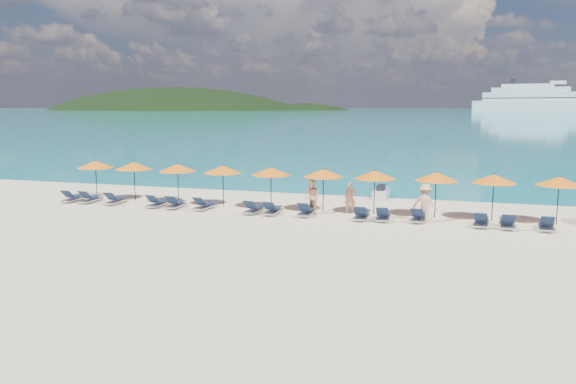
# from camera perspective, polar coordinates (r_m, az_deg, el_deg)

# --- Properties ---
(ground) EXTENTS (1400.00, 1400.00, 0.00)m
(ground) POSITION_cam_1_polar(r_m,az_deg,el_deg) (25.01, -2.02, -3.73)
(ground) COLOR beige
(sea) EXTENTS (1600.00, 1300.00, 0.01)m
(sea) POSITION_cam_1_polar(r_m,az_deg,el_deg) (683.13, 16.56, 8.00)
(sea) COLOR #1FA9B2
(sea) RESTS_ON ground
(headland_main) EXTENTS (374.00, 242.00, 126.50)m
(headland_main) POSITION_cam_1_polar(r_m,az_deg,el_deg) (643.27, -11.63, 4.76)
(headland_main) COLOR black
(headland_main) RESTS_ON ground
(headland_small) EXTENTS (162.00, 126.00, 85.50)m
(headland_small) POSITION_cam_1_polar(r_m,az_deg,el_deg) (605.44, 1.91, 4.98)
(headland_small) COLOR black
(headland_small) RESTS_ON ground
(cruise_ship) EXTENTS (125.61, 51.94, 34.74)m
(cruise_ship) POSITION_cam_1_polar(r_m,az_deg,el_deg) (553.36, 24.86, 8.38)
(cruise_ship) COLOR silver
(cruise_ship) RESTS_ON ground
(jetski) EXTENTS (0.82, 2.14, 0.76)m
(jetski) POSITION_cam_1_polar(r_m,az_deg,el_deg) (33.56, 9.44, -0.07)
(jetski) COLOR silver
(jetski) RESTS_ON ground
(beachgoer_a) EXTENTS (0.64, 0.48, 1.57)m
(beachgoer_a) POSITION_cam_1_polar(r_m,az_deg,el_deg) (28.52, 6.35, -0.61)
(beachgoer_a) COLOR tan
(beachgoer_a) RESTS_ON ground
(beachgoer_b) EXTENTS (0.98, 0.89, 1.76)m
(beachgoer_b) POSITION_cam_1_polar(r_m,az_deg,el_deg) (28.12, 2.44, -0.51)
(beachgoer_b) COLOR tan
(beachgoer_b) RESTS_ON ground
(beachgoer_c) EXTENTS (1.26, 0.77, 1.81)m
(beachgoer_c) POSITION_cam_1_polar(r_m,az_deg,el_deg) (26.98, 13.74, -1.09)
(beachgoer_c) COLOR tan
(beachgoer_c) RESTS_ON ground
(umbrella_0) EXTENTS (2.10, 2.10, 2.28)m
(umbrella_0) POSITION_cam_1_polar(r_m,az_deg,el_deg) (34.53, -18.98, 2.67)
(umbrella_0) COLOR black
(umbrella_0) RESTS_ON ground
(umbrella_1) EXTENTS (2.10, 2.10, 2.28)m
(umbrella_1) POSITION_cam_1_polar(r_m,az_deg,el_deg) (33.12, -15.39, 2.59)
(umbrella_1) COLOR black
(umbrella_1) RESTS_ON ground
(umbrella_2) EXTENTS (2.10, 2.10, 2.28)m
(umbrella_2) POSITION_cam_1_polar(r_m,az_deg,el_deg) (31.48, -11.15, 2.43)
(umbrella_2) COLOR black
(umbrella_2) RESTS_ON ground
(umbrella_3) EXTENTS (2.10, 2.10, 2.28)m
(umbrella_3) POSITION_cam_1_polar(r_m,az_deg,el_deg) (30.34, -6.64, 2.30)
(umbrella_3) COLOR black
(umbrella_3) RESTS_ON ground
(umbrella_4) EXTENTS (2.10, 2.10, 2.28)m
(umbrella_4) POSITION_cam_1_polar(r_m,az_deg,el_deg) (29.26, -1.74, 2.12)
(umbrella_4) COLOR black
(umbrella_4) RESTS_ON ground
(umbrella_5) EXTENTS (2.10, 2.10, 2.28)m
(umbrella_5) POSITION_cam_1_polar(r_m,az_deg,el_deg) (28.56, 3.61, 1.94)
(umbrella_5) COLOR black
(umbrella_5) RESTS_ON ground
(umbrella_6) EXTENTS (2.10, 2.10, 2.28)m
(umbrella_6) POSITION_cam_1_polar(r_m,az_deg,el_deg) (28.18, 8.80, 1.76)
(umbrella_6) COLOR black
(umbrella_6) RESTS_ON ground
(umbrella_7) EXTENTS (2.10, 2.10, 2.28)m
(umbrella_7) POSITION_cam_1_polar(r_m,az_deg,el_deg) (28.00, 14.82, 1.52)
(umbrella_7) COLOR black
(umbrella_7) RESTS_ON ground
(umbrella_8) EXTENTS (2.10, 2.10, 2.28)m
(umbrella_8) POSITION_cam_1_polar(r_m,az_deg,el_deg) (28.00, 20.19, 1.27)
(umbrella_8) COLOR black
(umbrella_8) RESTS_ON ground
(umbrella_9) EXTENTS (2.10, 2.10, 2.28)m
(umbrella_9) POSITION_cam_1_polar(r_m,az_deg,el_deg) (28.26, 25.85, 1.00)
(umbrella_9) COLOR black
(umbrella_9) RESTS_ON ground
(lounger_0) EXTENTS (0.78, 1.75, 0.66)m
(lounger_0) POSITION_cam_1_polar(r_m,az_deg,el_deg) (34.11, -21.01, -0.53)
(lounger_0) COLOR silver
(lounger_0) RESTS_ON ground
(lounger_1) EXTENTS (0.71, 1.73, 0.66)m
(lounger_1) POSITION_cam_1_polar(r_m,az_deg,el_deg) (33.49, -19.42, -0.61)
(lounger_1) COLOR silver
(lounger_1) RESTS_ON ground
(lounger_2) EXTENTS (0.77, 1.75, 0.66)m
(lounger_2) POSITION_cam_1_polar(r_m,az_deg,el_deg) (32.53, -17.14, -0.77)
(lounger_2) COLOR silver
(lounger_2) RESTS_ON ground
(lounger_3) EXTENTS (0.66, 1.71, 0.66)m
(lounger_3) POSITION_cam_1_polar(r_m,az_deg,el_deg) (31.02, -13.12, -1.05)
(lounger_3) COLOR silver
(lounger_3) RESTS_ON ground
(lounger_4) EXTENTS (0.76, 1.75, 0.66)m
(lounger_4) POSITION_cam_1_polar(r_m,az_deg,el_deg) (30.47, -11.35, -1.17)
(lounger_4) COLOR silver
(lounger_4) RESTS_ON ground
(lounger_5) EXTENTS (0.78, 1.75, 0.66)m
(lounger_5) POSITION_cam_1_polar(r_m,az_deg,el_deg) (29.77, -8.46, -1.33)
(lounger_5) COLOR silver
(lounger_5) RESTS_ON ground
(lounger_6) EXTENTS (0.73, 1.74, 0.66)m
(lounger_6) POSITION_cam_1_polar(r_m,az_deg,el_deg) (28.51, -3.46, -1.69)
(lounger_6) COLOR silver
(lounger_6) RESTS_ON ground
(lounger_7) EXTENTS (0.63, 1.70, 0.66)m
(lounger_7) POSITION_cam_1_polar(r_m,az_deg,el_deg) (28.17, -1.57, -1.81)
(lounger_7) COLOR silver
(lounger_7) RESTS_ON ground
(lounger_8) EXTENTS (0.66, 1.71, 0.66)m
(lounger_8) POSITION_cam_1_polar(r_m,az_deg,el_deg) (27.83, 1.87, -1.94)
(lounger_8) COLOR silver
(lounger_8) RESTS_ON ground
(lounger_9) EXTENTS (0.66, 1.71, 0.66)m
(lounger_9) POSITION_cam_1_polar(r_m,az_deg,el_deg) (27.10, 7.47, -2.31)
(lounger_9) COLOR silver
(lounger_9) RESTS_ON ground
(lounger_10) EXTENTS (0.71, 1.73, 0.66)m
(lounger_10) POSITION_cam_1_polar(r_m,az_deg,el_deg) (27.05, 9.62, -2.38)
(lounger_10) COLOR silver
(lounger_10) RESTS_ON ground
(lounger_11) EXTENTS (0.78, 1.75, 0.66)m
(lounger_11) POSITION_cam_1_polar(r_m,az_deg,el_deg) (27.12, 13.16, -2.46)
(lounger_11) COLOR silver
(lounger_11) RESTS_ON ground
(lounger_12) EXTENTS (0.78, 1.75, 0.66)m
(lounger_12) POSITION_cam_1_polar(r_m,az_deg,el_deg) (26.83, 19.04, -2.83)
(lounger_12) COLOR silver
(lounger_12) RESTS_ON ground
(lounger_13) EXTENTS (0.64, 1.71, 0.66)m
(lounger_13) POSITION_cam_1_polar(r_m,az_deg,el_deg) (26.86, 21.39, -2.95)
(lounger_13) COLOR silver
(lounger_13) RESTS_ON ground
(lounger_14) EXTENTS (0.75, 1.74, 0.66)m
(lounger_14) POSITION_cam_1_polar(r_m,az_deg,el_deg) (27.09, 24.77, -3.06)
(lounger_14) COLOR silver
(lounger_14) RESTS_ON ground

